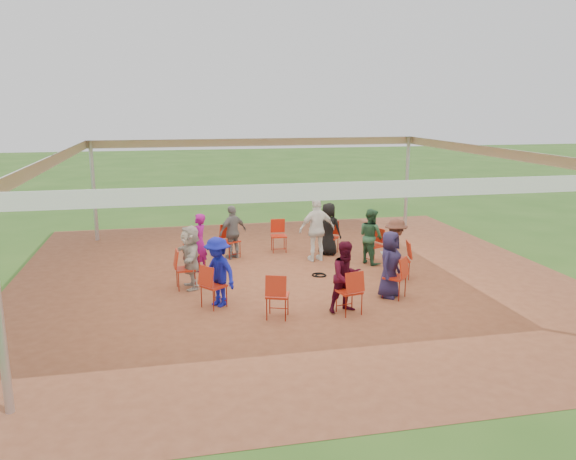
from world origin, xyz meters
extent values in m
plane|color=#315B1C|center=(0.00, 0.00, 0.00)|extent=(80.00, 80.00, 0.00)
plane|color=brown|center=(0.00, 0.00, 0.01)|extent=(13.00, 13.00, 0.00)
cylinder|color=#B2B2B7|center=(-5.00, 5.00, 1.50)|extent=(0.12, 0.12, 3.00)
cylinder|color=#B2B2B7|center=(5.00, 5.00, 1.50)|extent=(0.12, 0.12, 3.00)
plane|color=silver|center=(0.00, 0.00, 3.00)|extent=(10.30, 10.30, 0.00)
cube|color=white|center=(0.00, -5.15, 2.88)|extent=(10.30, 0.03, 0.24)
cube|color=white|center=(0.00, 5.15, 2.88)|extent=(10.30, 0.03, 0.24)
cube|color=white|center=(-5.15, 0.00, 2.88)|extent=(0.03, 10.30, 0.24)
cube|color=white|center=(5.15, 0.00, 2.88)|extent=(0.03, 10.30, 0.24)
imported|color=#542E22|center=(2.35, -0.47, 0.72)|extent=(0.63, 1.00, 1.44)
imported|color=#275335|center=(2.24, 0.88, 0.72)|extent=(0.63, 0.80, 1.44)
imported|color=black|center=(1.41, 1.95, 0.72)|extent=(0.80, 0.73, 1.44)
imported|color=slate|center=(-1.19, 2.09, 0.72)|extent=(0.94, 0.79, 1.44)
imported|color=#880E70|center=(-2.13, 1.12, 0.72)|extent=(0.55, 0.62, 1.44)
imported|color=#B4AB9E|center=(-2.39, -0.21, 0.72)|extent=(0.61, 1.37, 1.44)
imported|color=#10179A|center=(-1.90, -1.47, 0.72)|extent=(0.93, 1.01, 1.44)
imported|color=#42091B|center=(0.55, -2.34, 0.72)|extent=(0.77, 0.55, 1.44)
imported|color=#231D43|center=(1.73, -1.67, 0.72)|extent=(0.77, 0.78, 1.44)
imported|color=white|center=(0.94, 1.41, 0.84)|extent=(1.04, 0.63, 1.68)
torus|color=black|center=(0.65, 0.09, 0.02)|extent=(0.44, 0.44, 0.03)
torus|color=black|center=(0.69, 0.05, 0.02)|extent=(0.35, 0.35, 0.03)
cube|color=#B7B7BC|center=(2.14, -0.43, 0.62)|extent=(0.28, 0.36, 0.02)
cube|color=#B7B7BC|center=(2.25, -0.45, 0.73)|extent=(0.13, 0.33, 0.21)
cube|color=#CCE0FF|center=(2.24, -0.45, 0.73)|extent=(0.11, 0.29, 0.18)
camera|label=1|loc=(-2.77, -12.42, 4.03)|focal=35.00mm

